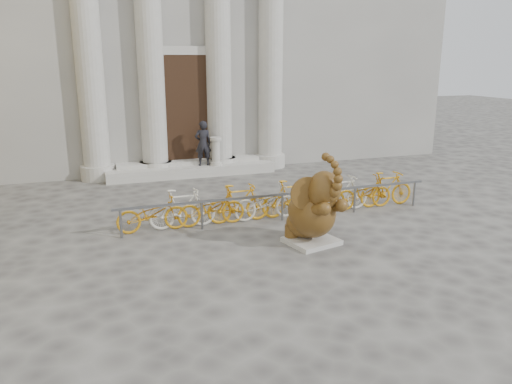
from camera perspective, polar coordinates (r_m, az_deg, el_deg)
name	(u,v)px	position (r m, az deg, el deg)	size (l,w,h in m)	color
ground	(297,279)	(9.65, 4.68, -9.86)	(80.00, 80.00, 0.00)	#474442
classical_building	(159,13)	(23.29, -10.97, 19.43)	(22.00, 10.70, 12.00)	gray
entrance_steps	(191,170)	(18.17, -7.42, 2.51)	(6.00, 1.20, 0.36)	#A8A59E
elephant_statue	(313,211)	(11.18, 6.57, -2.16)	(1.39, 1.67, 2.13)	#A8A59E
bike_rack	(278,199)	(13.05, 2.56, -0.83)	(8.49, 0.53, 1.00)	slate
pedestrian	(203,143)	(17.89, -6.07, 5.55)	(0.58, 0.38, 1.60)	black
balustrade_post	(216,152)	(17.95, -4.61, 4.54)	(0.41, 0.41, 1.01)	#A8A59E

